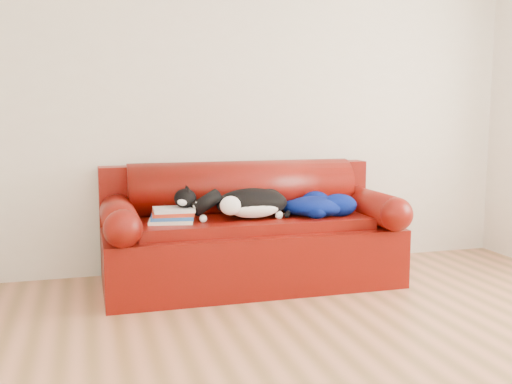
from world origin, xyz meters
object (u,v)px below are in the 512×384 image
Objects in this scene: cat at (252,204)px; blanket at (318,205)px; book_stack at (172,215)px; sofa_base at (251,251)px.

blanket is (0.51, 0.02, -0.03)m from cat.
book_stack is at bearing 159.74° from cat.
book_stack is (-0.58, -0.09, 0.31)m from sofa_base.
cat is at bearing -100.72° from sofa_base.
cat is 1.43× the size of blanket.
cat reaches higher than sofa_base.
sofa_base is 6.33× the size of book_stack.
blanket is at bearing -17.26° from cat.
cat is (0.56, -0.01, 0.05)m from book_stack.
book_stack is 0.56m from cat.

